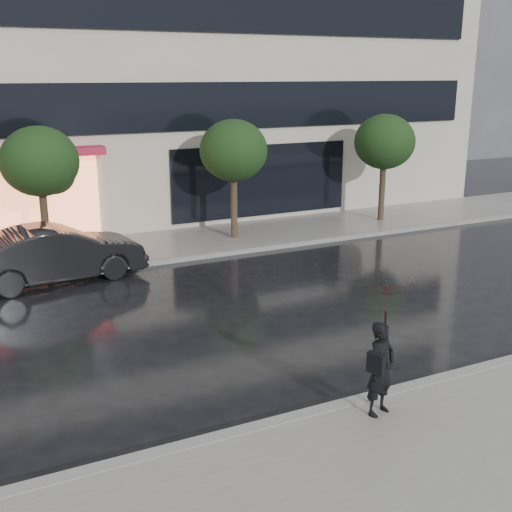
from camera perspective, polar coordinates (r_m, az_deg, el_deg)
ground at (r=11.79m, az=5.08°, el=-11.31°), size 120.00×120.00×0.00m
sidewalk_near at (r=9.55m, az=15.83°, el=-18.67°), size 60.00×4.50×0.12m
sidewalk_far at (r=20.64m, az=-9.83°, el=0.75°), size 60.00×3.50×0.12m
curb_near at (r=11.03m, az=7.86°, el=-13.07°), size 60.00×0.25×0.14m
curb_far at (r=19.02m, az=-8.30°, el=-0.45°), size 60.00×0.25×0.14m
bg_building_right at (r=48.62m, az=14.96°, el=18.53°), size 12.00×12.00×16.00m
tree_mid_west at (r=19.27m, az=-18.51°, el=7.78°), size 2.20×2.20×3.99m
tree_mid_east at (r=20.94m, az=-1.89°, el=9.18°), size 2.20×2.20×3.99m
tree_far_east at (r=24.04m, az=11.43°, el=9.76°), size 2.20×2.20×3.99m
parked_car at (r=17.85m, az=-17.34°, el=0.17°), size 4.76×2.12×1.52m
pedestrian_with_umbrella at (r=10.22m, az=11.35°, el=-6.48°), size 1.09×1.10×2.19m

